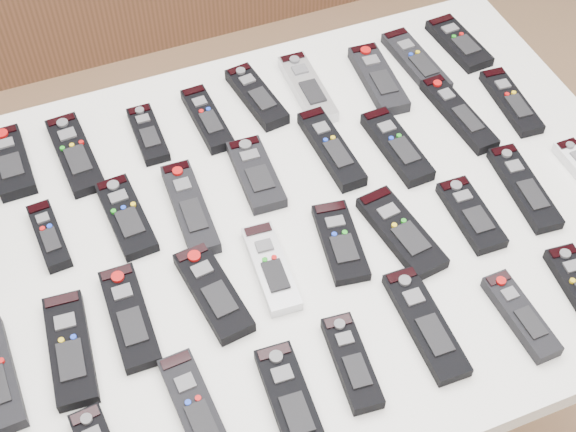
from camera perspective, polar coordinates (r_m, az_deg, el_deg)
name	(u,v)px	position (r m, az deg, el deg)	size (l,w,h in m)	color
table	(288,245)	(1.38, 0.00, -2.04)	(1.25, 0.88, 0.78)	white
remote_1	(10,162)	(1.49, -19.14, 3.63)	(0.06, 0.16, 0.02)	black
remote_2	(75,154)	(1.47, -14.91, 4.27)	(0.06, 0.19, 0.02)	black
remote_3	(148,134)	(1.48, -9.92, 5.75)	(0.05, 0.14, 0.02)	black
remote_4	(207,119)	(1.49, -5.78, 6.89)	(0.05, 0.16, 0.02)	black
remote_5	(257,97)	(1.53, -2.25, 8.49)	(0.05, 0.17, 0.02)	black
remote_6	(307,88)	(1.55, 1.39, 9.07)	(0.05, 0.19, 0.02)	#B7B7BC
remote_7	(378,79)	(1.57, 6.43, 9.66)	(0.06, 0.19, 0.02)	black
remote_8	(416,62)	(1.63, 9.08, 10.79)	(0.05, 0.19, 0.02)	black
remote_9	(459,43)	(1.69, 12.05, 11.94)	(0.06, 0.16, 0.02)	black
remote_11	(49,236)	(1.36, -16.62, -1.36)	(0.04, 0.14, 0.02)	black
remote_12	(126,217)	(1.36, -11.43, -0.04)	(0.06, 0.17, 0.02)	black
remote_13	(190,208)	(1.35, -6.98, 0.56)	(0.05, 0.20, 0.02)	black
remote_14	(256,174)	(1.39, -2.28, 2.99)	(0.06, 0.16, 0.02)	black
remote_15	(331,149)	(1.43, 3.09, 4.81)	(0.05, 0.19, 0.02)	black
remote_16	(397,146)	(1.45, 7.74, 4.93)	(0.05, 0.18, 0.02)	black
remote_17	(458,114)	(1.53, 12.02, 7.13)	(0.05, 0.20, 0.02)	black
remote_18	(511,102)	(1.58, 15.58, 7.84)	(0.05, 0.17, 0.02)	black
remote_20	(70,349)	(1.23, -15.23, -9.10)	(0.06, 0.19, 0.02)	black
remote_21	(130,317)	(1.24, -11.20, -7.04)	(0.06, 0.18, 0.02)	black
remote_22	(213,292)	(1.24, -5.34, -5.41)	(0.06, 0.18, 0.02)	black
remote_23	(271,268)	(1.27, -1.20, -3.70)	(0.05, 0.17, 0.02)	#B7B7BC
remote_24	(340,242)	(1.30, 3.74, -1.86)	(0.06, 0.16, 0.02)	black
remote_25	(401,232)	(1.32, 8.05, -1.15)	(0.06, 0.18, 0.02)	black
remote_26	(471,215)	(1.37, 12.89, 0.09)	(0.05, 0.15, 0.02)	black
remote_27	(524,188)	(1.43, 16.44, 1.95)	(0.05, 0.19, 0.02)	black
remote_31	(196,410)	(1.15, -6.54, -13.56)	(0.05, 0.18, 0.02)	black
remote_32	(291,402)	(1.15, 0.22, -13.09)	(0.06, 0.18, 0.02)	black
remote_33	(352,362)	(1.18, 4.56, -10.34)	(0.05, 0.15, 0.02)	black
remote_34	(425,324)	(1.23, 9.75, -7.56)	(0.05, 0.20, 0.02)	black
remote_35	(521,316)	(1.26, 16.21, -6.82)	(0.04, 0.15, 0.02)	black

